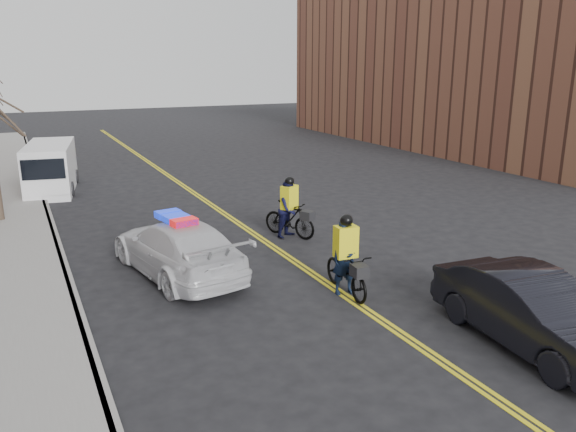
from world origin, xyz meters
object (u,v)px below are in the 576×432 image
Objects in this scene: police_cruiser at (177,247)px; cyclist_near at (345,266)px; cargo_van at (51,169)px; cyclist_far at (290,213)px; dark_sedan at (533,311)px.

police_cruiser is 2.56× the size of cyclist_near.
cyclist_far is at bearing -49.15° from cargo_van.
cargo_van is at bearing 94.17° from cyclist_far.
dark_sedan is 8.83m from cyclist_far.
cargo_van reaches higher than dark_sedan.
cyclist_near is (3.34, -3.11, -0.05)m from police_cruiser.
cyclist_far is at bearing -167.28° from police_cruiser.
dark_sedan is 2.27× the size of cyclist_far.
police_cruiser is 4.57m from cyclist_near.
dark_sedan is 0.88× the size of cargo_van.
police_cruiser is 4.54m from cyclist_far.
police_cruiser is 1.18× the size of dark_sedan.
cyclist_near is 4.90m from cyclist_far.
police_cruiser is 2.69× the size of cyclist_far.
cyclist_far is at bearing 101.63° from dark_sedan.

